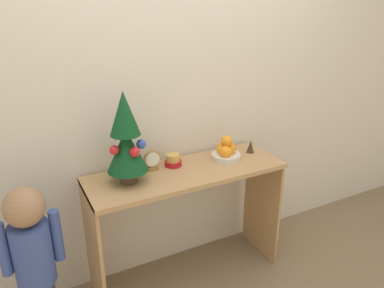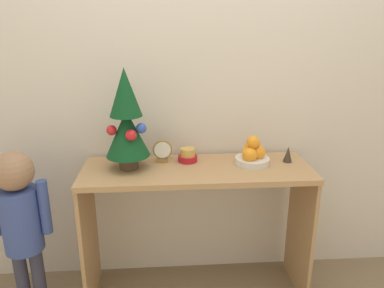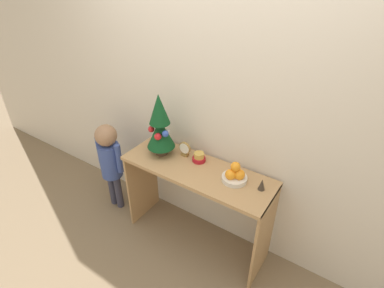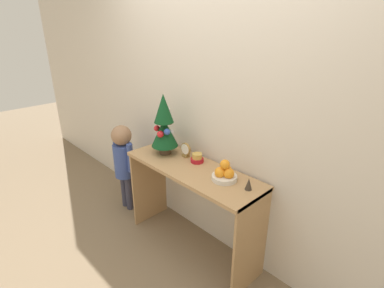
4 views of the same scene
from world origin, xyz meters
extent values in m
plane|color=#7A664C|center=(0.00, 0.00, 0.00)|extent=(12.00, 12.00, 0.00)
cube|color=beige|center=(0.00, 0.47, 1.25)|extent=(7.00, 0.05, 2.50)
cube|color=tan|center=(0.00, 0.21, 0.78)|extent=(1.24, 0.43, 0.03)
cube|color=tan|center=(-0.61, 0.21, 0.40)|extent=(0.02, 0.39, 0.79)
cube|color=tan|center=(0.61, 0.21, 0.40)|extent=(0.02, 0.39, 0.79)
cylinder|color=#4C3828|center=(-0.36, 0.23, 0.82)|extent=(0.10, 0.10, 0.05)
cylinder|color=brown|center=(-0.36, 0.23, 0.86)|extent=(0.02, 0.02, 0.04)
cone|color=#0F421E|center=(-0.36, 0.23, 0.99)|extent=(0.23, 0.23, 0.25)
cone|color=#0F421E|center=(-0.36, 0.23, 1.21)|extent=(0.17, 0.17, 0.25)
sphere|color=#2D4CA8|center=(-0.29, 0.20, 1.03)|extent=(0.05, 0.05, 0.05)
sphere|color=silver|center=(-0.35, 0.29, 0.98)|extent=(0.05, 0.05, 0.05)
sphere|color=red|center=(-0.44, 0.21, 1.01)|extent=(0.05, 0.05, 0.05)
sphere|color=silver|center=(-0.36, 0.27, 1.19)|extent=(0.04, 0.04, 0.04)
sphere|color=red|center=(-0.34, 0.28, 1.08)|extent=(0.04, 0.04, 0.04)
sphere|color=red|center=(-0.34, 0.17, 1.00)|extent=(0.06, 0.06, 0.06)
cylinder|color=silver|center=(0.31, 0.25, 0.81)|extent=(0.19, 0.19, 0.04)
sphere|color=orange|center=(0.34, 0.26, 0.86)|extent=(0.08, 0.08, 0.08)
sphere|color=orange|center=(0.30, 0.28, 0.86)|extent=(0.08, 0.08, 0.08)
sphere|color=orange|center=(0.29, 0.22, 0.86)|extent=(0.08, 0.08, 0.08)
sphere|color=orange|center=(0.31, 0.25, 0.92)|extent=(0.07, 0.07, 0.07)
cylinder|color=#AD1923|center=(-0.04, 0.31, 0.81)|extent=(0.11, 0.11, 0.03)
cylinder|color=gold|center=(-0.04, 0.31, 0.85)|extent=(0.08, 0.08, 0.04)
cube|color=olive|center=(-0.18, 0.32, 0.80)|extent=(0.06, 0.04, 0.02)
cylinder|color=olive|center=(-0.18, 0.32, 0.87)|extent=(0.11, 0.02, 0.11)
cylinder|color=white|center=(-0.18, 0.31, 0.87)|extent=(0.09, 0.00, 0.09)
cone|color=#382D23|center=(0.51, 0.26, 0.84)|extent=(0.05, 0.05, 0.09)
cylinder|color=#38384C|center=(-0.97, 0.13, 0.19)|extent=(0.07, 0.07, 0.38)
cylinder|color=#38384C|center=(-0.88, 0.13, 0.19)|extent=(0.07, 0.07, 0.38)
cylinder|color=#384C93|center=(-0.93, 0.13, 0.56)|extent=(0.20, 0.20, 0.35)
sphere|color=#997051|center=(-0.93, 0.13, 0.83)|extent=(0.20, 0.20, 0.20)
cylinder|color=#384C93|center=(-1.06, 0.13, 0.63)|extent=(0.06, 0.06, 0.30)
cylinder|color=#384C93|center=(-0.80, 0.13, 0.63)|extent=(0.06, 0.06, 0.30)
camera|label=1|loc=(-0.93, -1.65, 1.79)|focal=35.00mm
camera|label=2|loc=(-0.16, -1.66, 1.55)|focal=35.00mm
camera|label=3|loc=(1.01, -1.37, 2.20)|focal=28.00mm
camera|label=4|loc=(1.55, -1.27, 1.89)|focal=28.00mm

